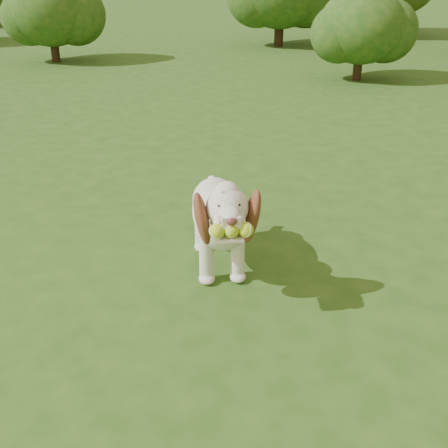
# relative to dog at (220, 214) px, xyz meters

# --- Properties ---
(ground) EXTENTS (80.00, 80.00, 0.00)m
(ground) POSITION_rel_dog_xyz_m (-0.52, -0.54, -0.38)
(ground) COLOR #264D16
(ground) RESTS_ON ground
(dog) EXTENTS (0.60, 1.08, 0.72)m
(dog) POSITION_rel_dog_xyz_m (0.00, 0.00, 0.00)
(dog) COLOR silver
(dog) RESTS_ON ground
(shrub_a) EXTENTS (1.43, 1.43, 1.48)m
(shrub_a) POSITION_rel_dog_xyz_m (-4.51, 6.60, 0.49)
(shrub_a) COLOR #382314
(shrub_a) RESTS_ON ground
(shrub_c) EXTENTS (1.29, 1.29, 1.34)m
(shrub_c) POSITION_rel_dog_xyz_m (0.79, 6.09, 0.40)
(shrub_c) COLOR #382314
(shrub_c) RESTS_ON ground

